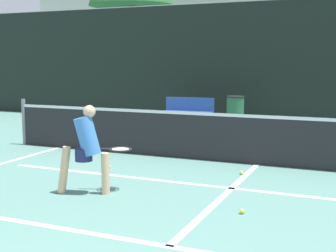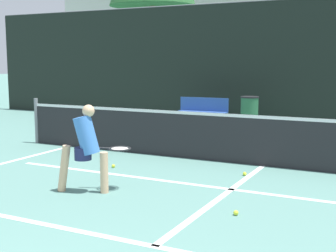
% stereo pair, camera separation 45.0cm
% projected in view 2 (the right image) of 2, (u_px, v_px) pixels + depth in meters
% --- Properties ---
extents(court_baseline_near, '(11.00, 0.10, 0.01)m').
position_uv_depth(court_baseline_near, '(154.00, 246.00, 4.96)').
color(court_baseline_near, white).
rests_on(court_baseline_near, ground).
extents(court_service_line, '(8.25, 0.10, 0.01)m').
position_uv_depth(court_service_line, '(231.00, 189.00, 7.15)').
color(court_service_line, white).
rests_on(court_service_line, ground).
extents(court_center_mark, '(0.10, 4.28, 0.01)m').
position_uv_depth(court_center_mark, '(224.00, 195.00, 6.85)').
color(court_center_mark, white).
rests_on(court_center_mark, ground).
extents(net, '(11.09, 0.09, 1.07)m').
position_uv_depth(net, '(264.00, 139.00, 8.67)').
color(net, slate).
rests_on(net, ground).
extents(fence_back, '(24.00, 0.06, 3.74)m').
position_uv_depth(fence_back, '(317.00, 64.00, 13.40)').
color(fence_back, black).
rests_on(fence_back, ground).
extents(player_practicing, '(1.04, 0.77, 1.32)m').
position_uv_depth(player_practicing, '(86.00, 145.00, 6.92)').
color(player_practicing, '#DBAD84').
rests_on(player_practicing, ground).
extents(tennis_ball_scattered_0, '(0.07, 0.07, 0.07)m').
position_uv_depth(tennis_ball_scattered_0, '(236.00, 213.00, 5.96)').
color(tennis_ball_scattered_0, '#D1E033').
rests_on(tennis_ball_scattered_0, ground).
extents(tennis_ball_scattered_1, '(0.07, 0.07, 0.07)m').
position_uv_depth(tennis_ball_scattered_1, '(113.00, 166.00, 8.60)').
color(tennis_ball_scattered_1, '#D1E033').
rests_on(tennis_ball_scattered_1, ground).
extents(tennis_ball_scattered_5, '(0.07, 0.07, 0.07)m').
position_uv_depth(tennis_ball_scattered_5, '(245.00, 174.00, 8.00)').
color(tennis_ball_scattered_5, '#D1E033').
rests_on(tennis_ball_scattered_5, ground).
extents(courtside_bench, '(1.52, 0.48, 0.86)m').
position_uv_depth(courtside_bench, '(203.00, 111.00, 13.87)').
color(courtside_bench, '#2D519E').
rests_on(courtside_bench, ground).
extents(trash_bin, '(0.52, 0.52, 0.94)m').
position_uv_depth(trash_bin, '(249.00, 113.00, 13.33)').
color(trash_bin, '#28603D').
rests_on(trash_bin, ground).
extents(parked_car, '(1.87, 4.21, 1.33)m').
position_uv_depth(parked_car, '(298.00, 99.00, 17.00)').
color(parked_car, black).
rests_on(parked_car, ground).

